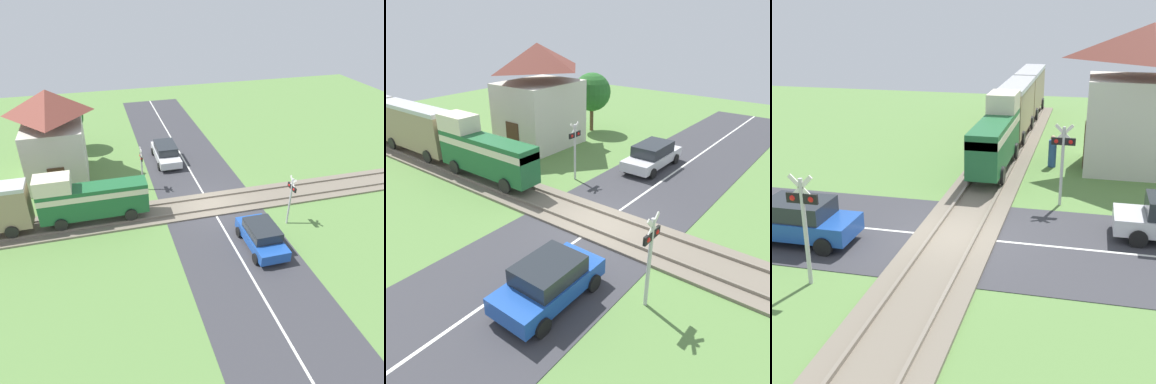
% 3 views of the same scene
% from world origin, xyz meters
% --- Properties ---
extents(ground_plane, '(60.00, 60.00, 0.00)m').
position_xyz_m(ground_plane, '(0.00, 0.00, 0.00)').
color(ground_plane, '#5B8442').
extents(road_surface, '(48.00, 6.40, 0.02)m').
position_xyz_m(road_surface, '(0.00, 0.00, 0.01)').
color(road_surface, '#38383D').
rests_on(road_surface, ground_plane).
extents(track_bed, '(2.80, 48.00, 0.24)m').
position_xyz_m(track_bed, '(0.00, 0.00, 0.07)').
color(track_bed, '#756B5B').
rests_on(track_bed, ground_plane).
extents(car_near_crossing, '(3.78, 1.86, 1.45)m').
position_xyz_m(car_near_crossing, '(-4.89, -1.44, 0.76)').
color(car_near_crossing, '#1E4CA8').
rests_on(car_near_crossing, ground_plane).
extents(car_far_side, '(4.52, 1.88, 1.49)m').
position_xyz_m(car_far_side, '(7.37, 1.44, 0.78)').
color(car_far_side, silver).
rests_on(car_far_side, ground_plane).
extents(crossing_signal_west_approach, '(0.90, 0.18, 3.21)m').
position_xyz_m(crossing_signal_west_approach, '(-3.20, -3.95, 2.05)').
color(crossing_signal_west_approach, '#B7B7B7').
rests_on(crossing_signal_west_approach, ground_plane).
extents(crossing_signal_east_approach, '(0.90, 0.18, 3.21)m').
position_xyz_m(crossing_signal_east_approach, '(3.20, 3.95, 2.05)').
color(crossing_signal_east_approach, '#B7B7B7').
rests_on(crossing_signal_east_approach, ground_plane).
extents(station_building, '(5.53, 4.35, 6.65)m').
position_xyz_m(station_building, '(6.52, 9.61, 3.26)').
color(station_building, beige).
rests_on(station_building, ground_plane).
extents(pedestrian_by_station, '(0.38, 0.38, 1.53)m').
position_xyz_m(pedestrian_by_station, '(2.48, 9.12, 0.70)').
color(pedestrian_by_station, '#2D4C8E').
rests_on(pedestrian_by_station, ground_plane).
extents(tree_by_station, '(2.83, 2.83, 4.37)m').
position_xyz_m(tree_by_station, '(11.59, 8.94, 2.94)').
color(tree_by_station, brown).
rests_on(tree_by_station, ground_plane).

